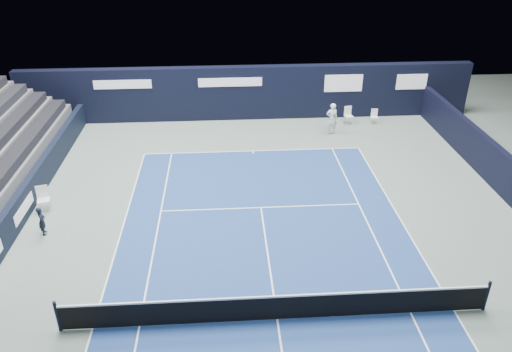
{
  "coord_description": "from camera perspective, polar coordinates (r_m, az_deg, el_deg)",
  "views": [
    {
      "loc": [
        -1.4,
        -11.13,
        10.95
      ],
      "look_at": [
        -0.18,
        6.77,
        1.3
      ],
      "focal_mm": 35.0,
      "sensor_mm": 36.0,
      "label": 1
    }
  ],
  "objects": [
    {
      "name": "court_surface",
      "position": [
        15.67,
        2.44,
        -16.06
      ],
      "size": [
        10.97,
        23.77,
        0.01
      ],
      "primitive_type": "cube",
      "color": "navy",
      "rests_on": "ground"
    },
    {
      "name": "tennis_player",
      "position": [
        27.59,
        8.65,
        6.52
      ],
      "size": [
        0.68,
        0.86,
        1.74
      ],
      "color": "white",
      "rests_on": "ground"
    },
    {
      "name": "line_judge",
      "position": [
        20.48,
        -23.27,
        -4.72
      ],
      "size": [
        0.38,
        0.48,
        1.16
      ],
      "primitive_type": "imported",
      "rotation": [
        0.0,
        0.0,
        1.84
      ],
      "color": "black",
      "rests_on": "ground"
    },
    {
      "name": "folding_chair_back_a",
      "position": [
        29.24,
        10.49,
        7.2
      ],
      "size": [
        0.52,
        0.55,
        1.0
      ],
      "rotation": [
        0.0,
        0.0,
        0.22
      ],
      "color": "white",
      "rests_on": "ground"
    },
    {
      "name": "court_markings",
      "position": [
        15.66,
        2.44,
        -16.05
      ],
      "size": [
        11.03,
        23.83,
        0.0
      ],
      "color": "white",
      "rests_on": "court_surface"
    },
    {
      "name": "tennis_net",
      "position": [
        15.32,
        2.48,
        -14.71
      ],
      "size": [
        12.9,
        0.1,
        1.1
      ],
      "color": "black",
      "rests_on": "ground"
    },
    {
      "name": "folding_chair_back_b",
      "position": [
        29.59,
        13.37,
        6.77
      ],
      "size": [
        0.41,
        0.4,
        0.84
      ],
      "rotation": [
        0.0,
        0.0,
        -0.12
      ],
      "color": "silver",
      "rests_on": "ground"
    },
    {
      "name": "side_barrier_left",
      "position": [
        21.56,
        -25.43,
        -3.44
      ],
      "size": [
        0.33,
        22.0,
        1.2
      ],
      "color": "black",
      "rests_on": "ground"
    },
    {
      "name": "back_sponsor_wall",
      "position": [
        29.21,
        -0.95,
        9.5
      ],
      "size": [
        26.0,
        0.63,
        3.1
      ],
      "color": "black",
      "rests_on": "ground"
    },
    {
      "name": "ground",
      "position": [
        17.15,
        1.72,
        -11.42
      ],
      "size": [
        48.0,
        48.0,
        0.0
      ],
      "primitive_type": "plane",
      "color": "slate",
      "rests_on": "ground"
    },
    {
      "name": "line_judge_chair",
      "position": [
        22.07,
        -23.18,
        -2.19
      ],
      "size": [
        0.57,
        0.56,
        1.06
      ],
      "rotation": [
        0.0,
        0.0,
        0.27
      ],
      "color": "white",
      "rests_on": "ground"
    }
  ]
}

